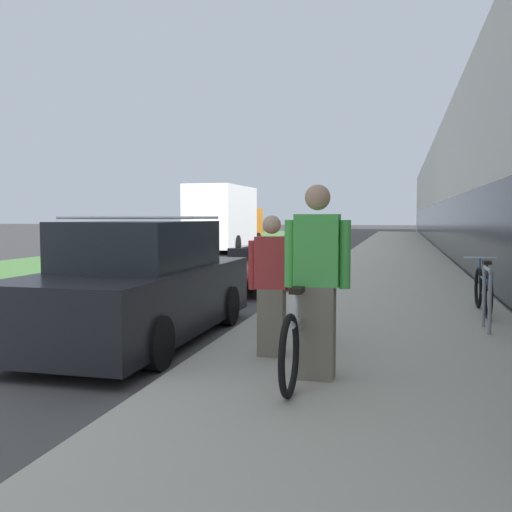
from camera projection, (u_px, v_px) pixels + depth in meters
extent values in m
cube|color=#B2AA99|center=(394.00, 254.00, 24.06)|extent=(3.90, 70.00, 0.16)
cube|color=#1E2328|center=(434.00, 224.00, 31.21)|extent=(0.10, 63.00, 2.20)
cube|color=#5B9347|center=(167.00, 247.00, 30.87)|extent=(4.47, 70.00, 0.03)
torus|color=black|center=(321.00, 316.00, 6.65)|extent=(0.06, 0.71, 0.71)
torus|color=black|center=(289.00, 356.00, 4.76)|extent=(0.06, 0.71, 0.71)
cylinder|color=#B7BCC1|center=(308.00, 312.00, 5.69)|extent=(0.04, 1.66, 0.04)
cylinder|color=#B7BCC1|center=(301.00, 329.00, 5.32)|extent=(0.04, 0.99, 0.33)
cylinder|color=#B7BCC1|center=(297.00, 307.00, 5.08)|extent=(0.03, 0.03, 0.29)
cube|color=black|center=(297.00, 290.00, 5.07)|extent=(0.11, 0.22, 0.05)
cylinder|color=#B7BCC1|center=(319.00, 286.00, 6.48)|extent=(0.03, 0.03, 0.31)
cylinder|color=silver|center=(319.00, 273.00, 6.47)|extent=(0.52, 0.03, 0.03)
cube|color=#756B5B|center=(317.00, 332.00, 5.33)|extent=(0.33, 0.24, 0.87)
cube|color=#4CB74C|center=(317.00, 250.00, 5.27)|extent=(0.41, 0.24, 0.67)
cylinder|color=#4CB74C|center=(290.00, 254.00, 5.34)|extent=(0.10, 0.10, 0.63)
cylinder|color=#4CB74C|center=(345.00, 254.00, 5.21)|extent=(0.10, 0.10, 0.63)
sphere|color=tan|center=(318.00, 197.00, 5.24)|extent=(0.24, 0.24, 0.24)
cube|color=#756B5B|center=(272.00, 322.00, 6.20)|extent=(0.28, 0.20, 0.74)
cube|color=#B23333|center=(272.00, 263.00, 6.16)|extent=(0.34, 0.20, 0.56)
cylinder|color=#B23333|center=(252.00, 265.00, 6.21)|extent=(0.09, 0.09, 0.53)
cylinder|color=#B23333|center=(291.00, 266.00, 6.11)|extent=(0.09, 0.09, 0.53)
sphere|color=tan|center=(272.00, 225.00, 6.13)|extent=(0.20, 0.20, 0.20)
cylinder|color=gray|center=(490.00, 303.00, 7.30)|extent=(0.05, 0.05, 0.82)
cylinder|color=gray|center=(484.00, 297.00, 7.83)|extent=(0.05, 0.05, 0.82)
cylinder|color=gray|center=(488.00, 269.00, 7.54)|extent=(0.05, 0.55, 0.05)
torus|color=black|center=(478.00, 287.00, 9.47)|extent=(0.06, 0.68, 0.68)
torus|color=black|center=(488.00, 296.00, 8.43)|extent=(0.06, 0.68, 0.68)
cylinder|color=#2D56A8|center=(483.00, 279.00, 8.93)|extent=(0.04, 0.91, 0.04)
cylinder|color=#2D56A8|center=(485.00, 286.00, 8.73)|extent=(0.04, 0.55, 0.31)
cylinder|color=#2D56A8|center=(487.00, 272.00, 8.59)|extent=(0.03, 0.03, 0.28)
cube|color=black|center=(487.00, 263.00, 8.58)|extent=(0.11, 0.22, 0.05)
cylinder|color=#2D56A8|center=(480.00, 267.00, 9.36)|extent=(0.03, 0.03, 0.30)
cylinder|color=silver|center=(480.00, 258.00, 9.35)|extent=(0.52, 0.03, 0.03)
cube|color=black|center=(141.00, 299.00, 7.66)|extent=(1.74, 4.45, 0.84)
cube|color=#1E2328|center=(140.00, 245.00, 7.61)|extent=(1.50, 2.22, 0.62)
cylinder|color=silver|center=(155.00, 218.00, 8.06)|extent=(1.86, 0.04, 0.04)
cylinder|color=silver|center=(123.00, 218.00, 7.11)|extent=(1.86, 0.04, 0.04)
cylinder|color=black|center=(132.00, 302.00, 9.16)|extent=(0.22, 0.60, 0.60)
cylinder|color=black|center=(228.00, 306.00, 8.77)|extent=(0.22, 0.60, 0.60)
cylinder|color=black|center=(26.00, 335.00, 6.58)|extent=(0.22, 0.60, 0.60)
cylinder|color=black|center=(155.00, 343.00, 6.19)|extent=(0.22, 0.60, 0.60)
ellipsoid|color=maroon|center=(245.00, 273.00, 12.85)|extent=(1.58, 4.06, 0.54)
cube|color=#1E2328|center=(251.00, 254.00, 13.32)|extent=(1.11, 0.04, 0.26)
cylinder|color=black|center=(229.00, 272.00, 14.18)|extent=(0.22, 0.60, 0.60)
cylinder|color=black|center=(287.00, 273.00, 13.82)|extent=(0.22, 0.60, 0.60)
cylinder|color=black|center=(196.00, 282.00, 11.90)|extent=(0.22, 0.60, 0.60)
cylinder|color=black|center=(264.00, 284.00, 11.54)|extent=(0.22, 0.60, 0.60)
cube|color=orange|center=(241.00, 226.00, 29.96)|extent=(1.97, 1.66, 1.86)
cube|color=white|center=(222.00, 217.00, 26.73)|extent=(2.14, 4.97, 2.86)
cylinder|color=black|center=(221.00, 240.00, 29.84)|extent=(0.28, 0.84, 0.84)
cylinder|color=black|center=(257.00, 241.00, 29.36)|extent=(0.28, 0.84, 0.84)
cylinder|color=black|center=(195.00, 244.00, 26.09)|extent=(0.28, 0.84, 0.84)
cylinder|color=black|center=(236.00, 244.00, 25.61)|extent=(0.28, 0.84, 0.84)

